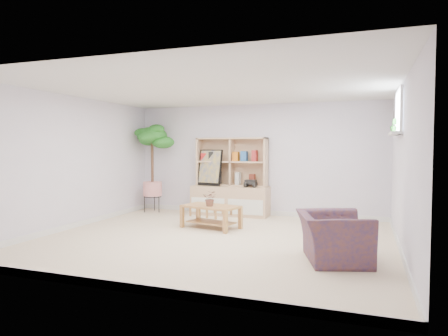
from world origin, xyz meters
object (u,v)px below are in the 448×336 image
(armchair, at_px, (333,234))
(floor_tree, at_px, (152,168))
(storage_unit, at_px, (230,176))
(coffee_table, at_px, (211,217))

(armchair, bearing_deg, floor_tree, 39.96)
(floor_tree, height_order, armchair, floor_tree)
(floor_tree, bearing_deg, storage_unit, 6.01)
(storage_unit, height_order, floor_tree, floor_tree)
(coffee_table, xyz_separation_m, armchair, (2.26, -1.43, 0.15))
(storage_unit, bearing_deg, floor_tree, -173.99)
(storage_unit, xyz_separation_m, coffee_table, (0.12, -1.46, -0.63))
(armchair, bearing_deg, storage_unit, 22.26)
(coffee_table, distance_m, armchair, 2.67)
(floor_tree, xyz_separation_m, armchair, (4.18, -2.70, -0.65))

